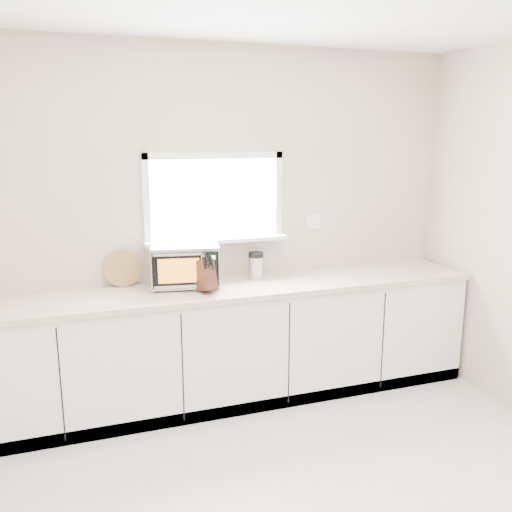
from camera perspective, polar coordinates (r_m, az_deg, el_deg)
name	(u,v)px	position (r m, az deg, el deg)	size (l,w,h in m)	color
back_wall	(214,222)	(4.26, -4.39, 3.62)	(4.00, 0.17, 2.70)	beige
cabinets	(226,346)	(4.23, -3.16, -9.42)	(3.92, 0.60, 0.88)	white
countertop	(226,289)	(4.07, -3.20, -3.46)	(3.92, 0.64, 0.04)	beige
microwave	(185,264)	(4.08, -7.50, -0.82)	(0.55, 0.47, 0.32)	black
knife_block	(205,275)	(3.89, -5.41, -1.96)	(0.16, 0.23, 0.30)	#412617
cutting_board	(122,268)	(4.15, -13.88, -1.28)	(0.27, 0.27, 0.02)	#A37A3F
coffee_grinder	(256,265)	(4.26, -0.02, -0.99)	(0.13, 0.13, 0.21)	#B7B9BF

